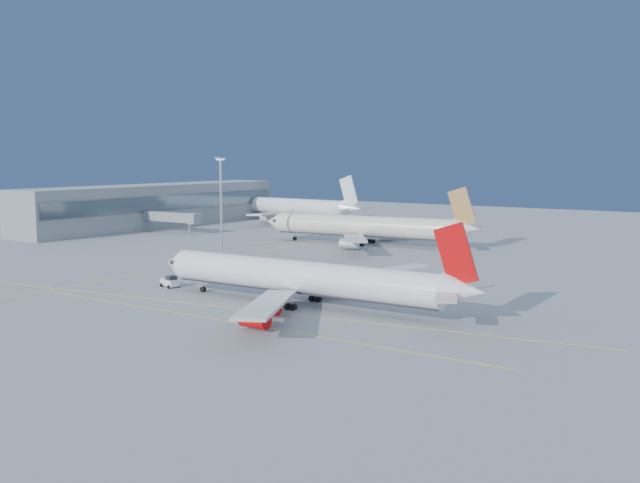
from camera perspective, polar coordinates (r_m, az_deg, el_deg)
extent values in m
plane|color=slate|center=(123.92, -4.96, -4.85)|extent=(500.00, 500.00, 0.00)
cube|color=gray|center=(262.80, -12.99, 2.83)|extent=(18.00, 110.00, 15.00)
cube|color=#3F4C59|center=(256.09, -11.58, 3.10)|extent=(0.40, 107.80, 5.00)
cube|color=gray|center=(239.59, -11.95, 1.93)|extent=(22.00, 3.00, 3.00)
cylinder|color=gray|center=(233.49, -10.39, 1.21)|extent=(0.70, 0.70, 5.20)
cube|color=gray|center=(231.87, -10.05, 1.82)|extent=(3.20, 3.60, 3.40)
cube|color=yellow|center=(110.31, -7.49, -6.34)|extent=(90.00, 0.18, 0.02)
cube|color=yellow|center=(119.41, -6.77, -5.31)|extent=(118.86, 16.88, 0.02)
cube|color=yellow|center=(172.10, -9.11, -1.62)|extent=(0.18, 140.00, 0.02)
cylinder|color=white|center=(120.31, -1.74, -2.83)|extent=(52.39, 6.57, 5.41)
cone|color=white|center=(137.97, -11.47, -1.72)|extent=(4.32, 5.51, 5.41)
cone|color=white|center=(106.72, 11.45, -3.90)|extent=(6.65, 5.29, 5.14)
cube|color=black|center=(136.68, -10.94, -1.55)|extent=(1.61, 5.18, 0.65)
cube|color=#B7B7BC|center=(105.76, -4.25, -5.01)|extent=(16.68, 26.27, 0.51)
cube|color=#B7B7BC|center=(130.88, 3.72, -2.71)|extent=(15.69, 26.60, 0.51)
cube|color=#BB0809|center=(106.39, 10.82, -1.06)|extent=(7.19, 0.58, 9.88)
cylinder|color=gray|center=(133.94, -9.35, -3.34)|extent=(0.22, 0.22, 2.15)
cylinder|color=black|center=(134.13, -9.34, -3.79)|extent=(1.04, 0.68, 1.03)
cylinder|color=gray|center=(117.29, -2.42, -4.70)|extent=(0.30, 0.30, 2.15)
cylinder|color=black|center=(117.51, -2.41, -5.22)|extent=(1.05, 0.86, 1.03)
cylinder|color=gray|center=(123.53, -0.38, -4.11)|extent=(0.30, 0.30, 2.15)
cylinder|color=black|center=(123.73, -0.38, -4.60)|extent=(1.05, 0.86, 1.03)
cylinder|color=#BB0809|center=(112.15, -4.30, -5.24)|extent=(4.53, 2.43, 2.33)
cylinder|color=#BB0809|center=(103.51, -5.24, -6.27)|extent=(4.53, 2.43, 2.33)
cylinder|color=#BB0809|center=(128.89, 1.19, -3.64)|extent=(4.53, 2.43, 2.33)
cylinder|color=#BB0809|center=(133.91, 4.46, -3.26)|extent=(4.53, 2.43, 2.33)
cylinder|color=beige|center=(203.27, 3.38, 1.25)|extent=(53.81, 12.30, 5.86)
cone|color=beige|center=(216.40, -3.68, 1.58)|extent=(5.31, 6.38, 5.86)
cone|color=beige|center=(193.23, 11.67, 1.01)|extent=(7.82, 6.40, 5.57)
cube|color=black|center=(215.36, -3.23, 1.73)|extent=(2.31, 5.73, 0.72)
cube|color=#B7B7BC|center=(186.74, 2.81, 0.26)|extent=(20.12, 27.05, 0.57)
cube|color=#B7B7BC|center=(216.50, 6.29, 1.13)|extent=(14.40, 28.96, 0.57)
cube|color=#A5723D|center=(193.15, 11.27, 2.73)|extent=(7.91, 1.42, 10.88)
cylinder|color=gray|center=(213.26, -2.04, 0.56)|extent=(0.25, 0.25, 2.37)
cylinder|color=black|center=(213.40, -2.03, 0.24)|extent=(1.21, 0.85, 1.13)
cylinder|color=gray|center=(199.45, 3.17, 0.12)|extent=(0.33, 0.33, 2.37)
cylinder|color=black|center=(199.59, 3.17, -0.22)|extent=(1.24, 1.06, 1.13)
cylinder|color=gray|center=(207.06, 4.10, 0.36)|extent=(0.33, 0.33, 2.37)
cylinder|color=black|center=(207.19, 4.10, 0.03)|extent=(1.24, 1.06, 1.13)
cylinder|color=#B7B7BC|center=(190.78, 2.35, -0.18)|extent=(5.21, 3.15, 2.57)
cylinder|color=#B7B7BC|center=(215.08, 5.28, 0.59)|extent=(5.21, 3.15, 2.57)
cylinder|color=white|center=(278.31, -2.55, 2.83)|extent=(55.64, 12.36, 6.19)
cone|color=white|center=(299.51, -6.79, 3.07)|extent=(5.64, 6.71, 6.19)
cone|color=white|center=(257.95, 2.60, 2.66)|extent=(8.35, 6.71, 5.88)
cube|color=black|center=(297.94, -6.51, 3.18)|extent=(2.42, 6.04, 0.77)
cube|color=#B7B7BC|center=(262.83, -4.23, 2.21)|extent=(15.36, 30.04, 0.61)
cube|color=#B7B7BC|center=(287.69, 0.46, 2.63)|extent=(20.82, 28.25, 0.61)
cube|color=silver|center=(258.59, 2.31, 4.03)|extent=(8.51, 1.45, 11.70)
cylinder|color=gray|center=(294.42, -5.79, 2.29)|extent=(0.27, 0.27, 2.54)
cylinder|color=black|center=(294.52, -5.79, 2.04)|extent=(1.30, 0.91, 1.22)
cylinder|color=gray|center=(274.62, -3.01, 1.99)|extent=(0.35, 0.35, 2.54)
cylinder|color=black|center=(274.73, -3.01, 1.72)|extent=(1.32, 1.13, 1.22)
cylinder|color=gray|center=(281.11, -1.77, 2.10)|extent=(0.35, 0.35, 2.54)
cylinder|color=black|center=(281.22, -1.77, 1.85)|extent=(1.32, 1.13, 1.22)
cylinder|color=#B7B7BC|center=(267.30, -4.25, 1.84)|extent=(5.58, 3.34, 2.76)
cylinder|color=#B7B7BC|center=(287.58, -0.40, 2.21)|extent=(5.58, 3.34, 2.76)
cube|color=white|center=(140.34, -11.92, -3.22)|extent=(4.37, 2.91, 1.20)
cube|color=black|center=(139.67, -11.80, -2.89)|extent=(1.96, 2.04, 0.90)
cylinder|color=black|center=(141.11, -12.57, -3.41)|extent=(0.76, 0.51, 0.70)
cylinder|color=black|center=(142.15, -11.83, -3.31)|extent=(0.76, 0.51, 0.70)
cylinder|color=black|center=(138.72, -11.99, -3.57)|extent=(0.76, 0.51, 0.70)
cylinder|color=black|center=(139.77, -11.25, -3.47)|extent=(0.76, 0.51, 0.70)
cylinder|color=gray|center=(192.71, -7.91, 2.95)|extent=(0.68, 0.68, 24.38)
cube|color=gray|center=(192.29, -7.98, 6.63)|extent=(2.15, 2.15, 0.49)
cube|color=white|center=(192.29, -7.97, 6.51)|extent=(1.56, 1.56, 0.24)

